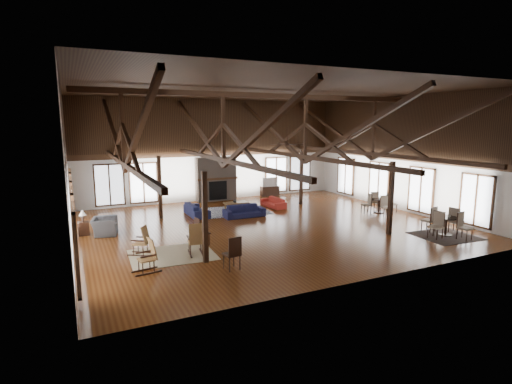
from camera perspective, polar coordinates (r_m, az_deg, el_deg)
name	(u,v)px	position (r m, az deg, el deg)	size (l,w,h in m)	color
floor	(266,225)	(18.19, 1.43, -4.79)	(16.00, 16.00, 0.00)	#5B3013
ceiling	(266,90)	(17.66, 1.51, 14.40)	(16.00, 14.00, 0.02)	black
wall_back	(214,150)	(24.11, -6.07, 5.97)	(16.00, 0.02, 6.00)	silver
wall_front	(376,179)	(11.88, 16.82, 1.77)	(16.00, 0.02, 6.00)	silver
wall_left	(66,168)	(15.80, -25.47, 3.12)	(0.02, 14.00, 6.00)	silver
wall_right	(402,154)	(22.43, 20.13, 5.15)	(0.02, 14.00, 6.00)	silver
roof_truss	(266,136)	(17.61, 1.48, 8.00)	(15.60, 14.07, 3.14)	black
post_grid	(266,192)	(17.86, 1.45, -0.05)	(8.16, 7.16, 3.05)	black
fireplace	(216,179)	(23.98, -5.74, 1.84)	(2.50, 0.69, 2.60)	#6D6053
ceiling_fan	(288,144)	(16.98, 4.52, 6.91)	(1.60, 1.60, 0.75)	black
sofa_navy_front	(244,211)	(19.76, -1.70, -2.73)	(2.03, 0.79, 0.59)	#131434
sofa_navy_left	(197,210)	(20.26, -8.48, -2.51)	(0.81, 2.08, 0.61)	#161A3E
sofa_orange	(273,202)	(22.14, 2.48, -1.49)	(0.69, 1.76, 0.51)	#A62820
coffee_table	(236,203)	(21.04, -2.88, -1.63)	(1.26, 0.65, 0.48)	brown
vase	(235,201)	(20.91, -3.03, -1.26)	(0.19, 0.19, 0.20)	#B2B2B2
armchair	(105,226)	(17.77, -20.82, -4.60)	(0.96, 1.10, 0.71)	#353538
side_table_lamp	(83,225)	(18.03, -23.43, -4.41)	(0.42, 0.42, 1.07)	black
rocking_chair_a	(143,241)	(14.65, -15.86, -6.77)	(0.92, 0.80, 1.05)	brown
rocking_chair_b	(196,240)	(14.21, -8.57, -6.81)	(0.60, 0.95, 1.15)	brown
rocking_chair_c	(149,256)	(12.97, -15.02, -8.83)	(0.89, 0.56, 1.08)	brown
side_chair_a	(200,230)	(15.19, -7.99, -5.35)	(0.52, 0.52, 1.09)	black
side_chair_b	(233,251)	(12.62, -3.26, -8.39)	(0.53, 0.53, 1.10)	black
cafe_table_near	(446,223)	(18.25, 25.54, -3.98)	(2.10, 2.10, 1.07)	black
cafe_table_far	(379,203)	(21.61, 17.18, -1.56)	(1.93, 1.93, 0.99)	black
cup_near	(449,216)	(18.18, 25.87, -3.11)	(0.13, 0.13, 0.10)	#B2B2B2
cup_far	(380,199)	(21.48, 17.25, -0.91)	(0.12, 0.12, 0.10)	#B2B2B2
tv_console	(270,191)	(25.64, 1.98, 0.16)	(1.19, 0.45, 0.60)	black
television	(269,182)	(25.54, 1.94, 1.46)	(1.02, 0.13, 0.59)	#B2B2B2
rug_tan	(172,255)	(14.52, -11.87, -8.77)	(2.89, 2.27, 0.01)	tan
rug_navy	(234,211)	(21.12, -3.12, -2.74)	(3.39, 2.54, 0.01)	#171F41
rug_dark	(445,236)	(18.25, 25.42, -5.68)	(2.29, 2.08, 0.01)	black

